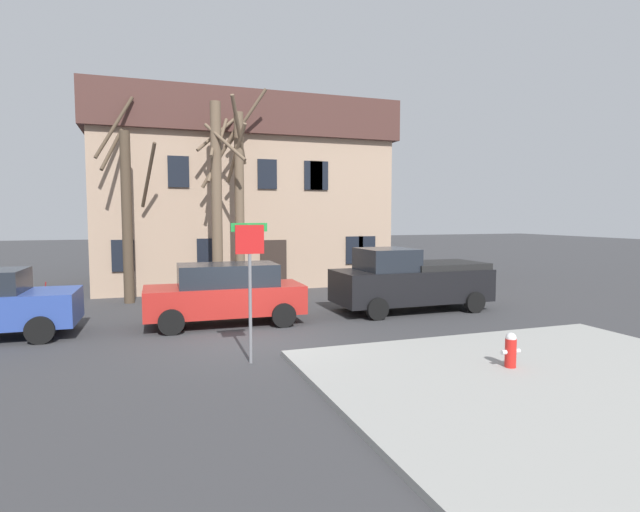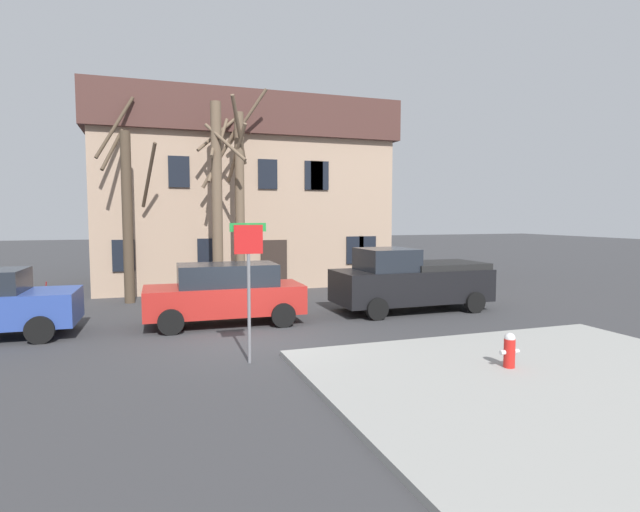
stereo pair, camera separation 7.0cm
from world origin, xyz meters
The scene contains 11 objects.
ground_plane centered at (0.00, 0.00, 0.00)m, with size 120.00×120.00×0.00m, color #38383A.
sidewalk_slab centered at (4.67, -5.22, 0.06)m, with size 8.55×7.24×0.12m, color #999993.
building_main centered at (1.88, 11.90, 4.14)m, with size 12.97×7.92×8.14m.
tree_bare_mid centered at (-2.95, 6.89, 3.33)m, with size 2.12×1.67×7.45m.
tree_bare_far centered at (0.22, 6.58, 3.85)m, with size 1.69×2.24×7.28m.
tree_bare_end centered at (0.93, 6.78, 3.95)m, with size 2.71×2.82×7.94m.
car_red_wagon centered at (-0.25, 2.12, 0.90)m, with size 4.46×2.07×1.74m.
pickup_truck_black centered at (5.76, 2.25, 0.99)m, with size 5.09×2.29×2.06m.
fire_hydrant centered at (4.35, -4.27, 0.48)m, with size 0.42×0.22×0.69m.
street_sign_pole centered at (-0.35, -1.90, 2.06)m, with size 0.76×0.07×2.95m.
bicycle_leaning centered at (-5.19, 5.46, 0.37)m, with size 1.74×0.29×1.03m.
Camera 2 is at (-2.36, -12.29, 3.10)m, focal length 28.44 mm.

